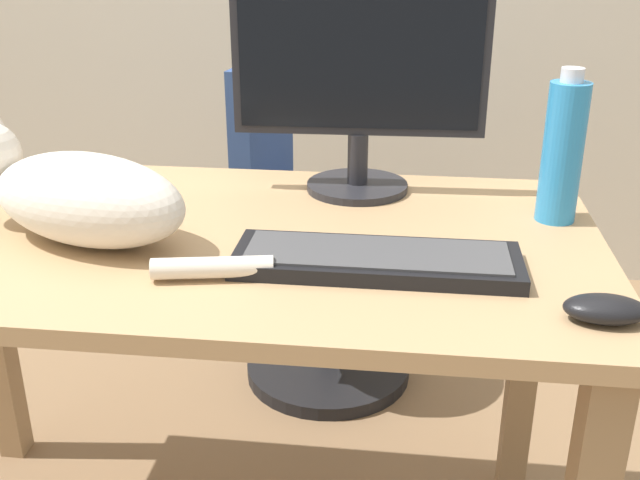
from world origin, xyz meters
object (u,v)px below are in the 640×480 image
office_chair (311,250)px  monitor (359,76)px  computer_mouse (605,309)px  keyboard (377,260)px  cat (77,194)px  water_bottle (563,151)px

office_chair → monitor: (0.16, -0.52, 0.59)m
office_chair → computer_mouse: bearing=-62.4°
monitor → keyboard: monitor is taller
cat → water_bottle: 0.83m
office_chair → keyboard: size_ratio=2.09×
computer_mouse → office_chair: bearing=117.6°
keyboard → computer_mouse: size_ratio=4.00×
monitor → computer_mouse: (0.37, -0.50, -0.21)m
office_chair → cat: (-0.28, -0.83, 0.44)m
cat → water_bottle: (0.80, 0.19, 0.05)m
water_bottle → cat: bearing=-166.5°
monitor → cat: 0.56m
computer_mouse → water_bottle: bearing=90.6°
office_chair → water_bottle: (0.53, -0.63, 0.49)m
keyboard → water_bottle: (0.31, 0.25, 0.11)m
office_chair → keyboard: office_chair is taller
office_chair → water_bottle: bearing=-50.4°
office_chair → computer_mouse: size_ratio=8.38×
office_chair → monitor: size_ratio=1.92×
monitor → water_bottle: size_ratio=1.78×
computer_mouse → monitor: bearing=126.4°
computer_mouse → water_bottle: size_ratio=0.41×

